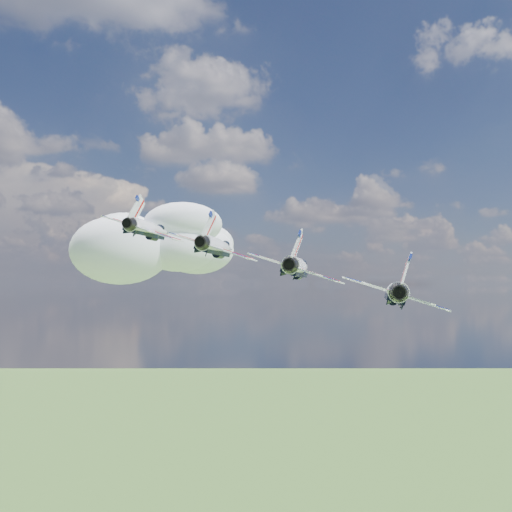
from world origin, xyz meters
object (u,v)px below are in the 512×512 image
object	(u,v)px
jet_2	(298,267)
jet_3	(396,292)
jet_1	(218,246)
jet_0	(150,229)

from	to	relation	value
jet_2	jet_3	bearing A→B (deg)	-20.92
jet_2	jet_3	size ratio (longest dim) A/B	1.00
jet_1	jet_0	bearing A→B (deg)	159.08
jet_0	jet_2	xyz separation A→B (m)	(15.34, -15.74, -5.32)
jet_2	jet_3	world-z (taller)	jet_2
jet_0	jet_3	size ratio (longest dim) A/B	1.00
jet_3	jet_0	bearing A→B (deg)	159.08
jet_1	jet_3	size ratio (longest dim) A/B	1.00
jet_0	jet_1	distance (m)	11.31
jet_2	jet_0	bearing A→B (deg)	159.08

